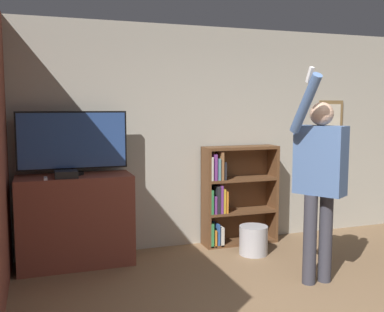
{
  "coord_description": "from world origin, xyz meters",
  "views": [
    {
      "loc": [
        -2.07,
        -2.46,
        1.74
      ],
      "look_at": [
        -0.61,
        1.77,
        1.24
      ],
      "focal_mm": 42.0,
      "sensor_mm": 36.0,
      "label": 1
    }
  ],
  "objects_px": {
    "person": "(320,174)",
    "waste_bin": "(253,240)",
    "bookshelf": "(233,196)",
    "television": "(73,142)",
    "game_console": "(66,174)"
  },
  "relations": [
    {
      "from": "person",
      "to": "waste_bin",
      "type": "distance_m",
      "value": 1.36
    },
    {
      "from": "bookshelf",
      "to": "person",
      "type": "distance_m",
      "value": 1.54
    },
    {
      "from": "television",
      "to": "person",
      "type": "xyz_separation_m",
      "value": [
        2.2,
        -1.37,
        -0.26
      ]
    },
    {
      "from": "bookshelf",
      "to": "television",
      "type": "bearing_deg",
      "value": -178.02
    },
    {
      "from": "waste_bin",
      "to": "bookshelf",
      "type": "bearing_deg",
      "value": 97.77
    },
    {
      "from": "television",
      "to": "bookshelf",
      "type": "distance_m",
      "value": 2.07
    },
    {
      "from": "waste_bin",
      "to": "person",
      "type": "bearing_deg",
      "value": -78.05
    },
    {
      "from": "television",
      "to": "person",
      "type": "bearing_deg",
      "value": -31.83
    },
    {
      "from": "television",
      "to": "bookshelf",
      "type": "height_order",
      "value": "television"
    },
    {
      "from": "person",
      "to": "waste_bin",
      "type": "bearing_deg",
      "value": 160.18
    },
    {
      "from": "person",
      "to": "waste_bin",
      "type": "relative_size",
      "value": 6.18
    },
    {
      "from": "television",
      "to": "game_console",
      "type": "relative_size",
      "value": 5.01
    },
    {
      "from": "bookshelf",
      "to": "person",
      "type": "xyz_separation_m",
      "value": [
        0.27,
        -1.43,
        0.48
      ]
    },
    {
      "from": "game_console",
      "to": "person",
      "type": "bearing_deg",
      "value": -27.19
    },
    {
      "from": "game_console",
      "to": "bookshelf",
      "type": "xyz_separation_m",
      "value": [
        2.02,
        0.26,
        -0.42
      ]
    }
  ]
}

